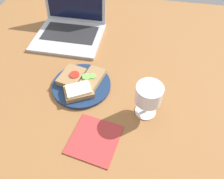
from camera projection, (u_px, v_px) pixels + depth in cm
name	position (u px, v px, depth cm)	size (l,w,h in cm)	color
wooden_table	(107.00, 89.00, 83.89)	(140.00, 140.00, 3.00)	brown
plate	(82.00, 85.00, 82.13)	(21.91, 21.91, 1.32)	navy
sandwich_with_cheese	(79.00, 91.00, 77.65)	(12.17, 10.81, 2.81)	#937047
sandwich_with_cucumber	(92.00, 78.00, 82.03)	(8.84, 12.16, 2.56)	#937047
sandwich_with_tomato	(72.00, 77.00, 82.37)	(9.76, 11.65, 2.77)	#937047
wine_glass	(149.00, 95.00, 68.18)	(8.55, 8.55, 12.79)	white
laptop	(71.00, 26.00, 101.79)	(30.26, 28.68, 19.55)	#ADAFB5
napkin	(94.00, 139.00, 68.15)	(14.60, 14.90, 0.40)	#B23333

